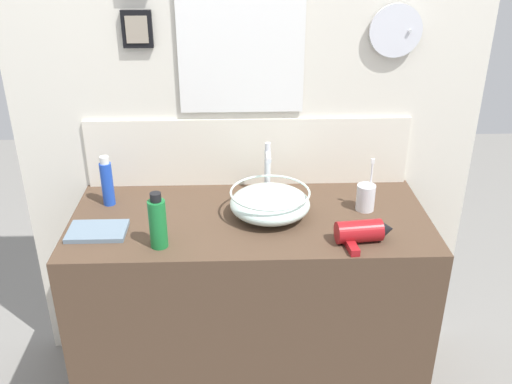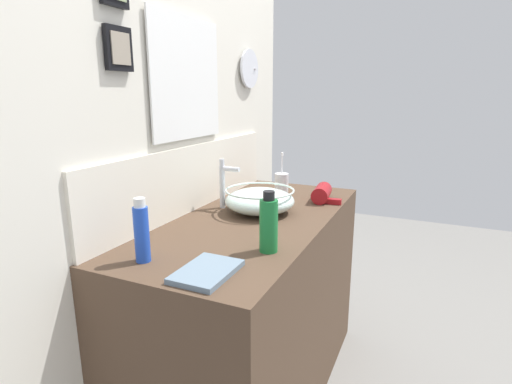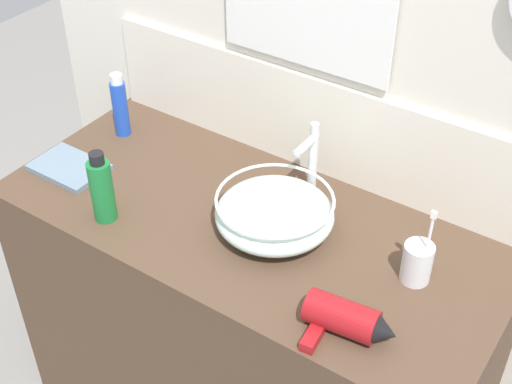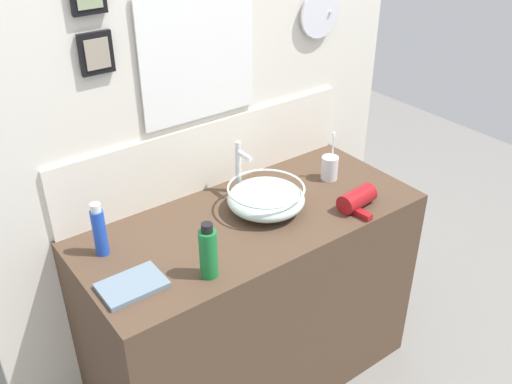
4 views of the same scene
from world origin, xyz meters
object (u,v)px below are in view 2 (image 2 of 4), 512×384
(glass_bowl_sink, at_px, (260,200))
(toothbrush_cup, at_px, (282,183))
(lotion_bottle, at_px, (269,224))
(faucet, at_px, (224,181))
(hair_drier, at_px, (323,193))
(shampoo_bottle, at_px, (142,232))
(hand_towel, at_px, (207,271))

(glass_bowl_sink, bearing_deg, toothbrush_cup, 5.95)
(toothbrush_cup, distance_m, lotion_bottle, 0.77)
(glass_bowl_sink, xyz_separation_m, faucet, (-0.00, 0.17, 0.07))
(faucet, bearing_deg, lotion_bottle, -135.99)
(toothbrush_cup, bearing_deg, faucet, 159.82)
(glass_bowl_sink, relative_size, hair_drier, 1.43)
(toothbrush_cup, relative_size, shampoo_bottle, 1.04)
(faucet, relative_size, toothbrush_cup, 1.06)
(toothbrush_cup, height_order, shampoo_bottle, toothbrush_cup)
(hair_drier, relative_size, lotion_bottle, 1.03)
(glass_bowl_sink, bearing_deg, hair_drier, -32.06)
(faucet, distance_m, lotion_bottle, 0.52)
(glass_bowl_sink, distance_m, hand_towel, 0.61)
(toothbrush_cup, bearing_deg, shampoo_bottle, 175.42)
(hair_drier, bearing_deg, shampoo_bottle, 161.47)
(glass_bowl_sink, distance_m, lotion_bottle, 0.43)
(lotion_bottle, distance_m, hand_towel, 0.25)
(glass_bowl_sink, bearing_deg, shampoo_bottle, 169.29)
(glass_bowl_sink, bearing_deg, hand_towel, -170.13)
(hand_towel, bearing_deg, glass_bowl_sink, 9.87)
(hair_drier, height_order, shampoo_bottle, shampoo_bottle)
(toothbrush_cup, relative_size, hand_towel, 1.02)
(lotion_bottle, bearing_deg, hair_drier, 0.62)
(toothbrush_cup, xyz_separation_m, hand_towel, (-0.95, -0.14, -0.04))
(glass_bowl_sink, distance_m, hair_drier, 0.36)
(toothbrush_cup, height_order, lotion_bottle, toothbrush_cup)
(hair_drier, bearing_deg, faucet, 130.20)
(shampoo_bottle, bearing_deg, glass_bowl_sink, -10.71)
(faucet, height_order, lotion_bottle, faucet)
(faucet, xyz_separation_m, toothbrush_cup, (0.36, -0.13, -0.07))
(hair_drier, height_order, hand_towel, hair_drier)
(shampoo_bottle, bearing_deg, toothbrush_cup, -4.58)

